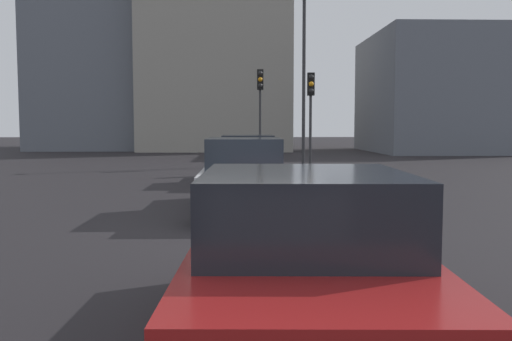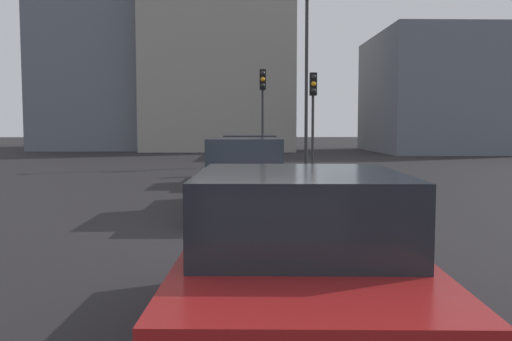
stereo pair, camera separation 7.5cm
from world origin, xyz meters
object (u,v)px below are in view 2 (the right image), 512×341
(car_red_third, at_px, (298,262))
(traffic_light_near_right, at_px, (313,101))
(traffic_light_near_left, at_px, (263,97))
(car_grey_lead, at_px, (250,160))
(car_white_second, at_px, (245,176))
(street_lamp_kerbside, at_px, (307,66))

(car_red_third, xyz_separation_m, traffic_light_near_right, (17.77, -2.36, 2.12))
(traffic_light_near_left, bearing_deg, car_grey_lead, -5.04)
(car_grey_lead, height_order, car_red_third, car_grey_lead)
(car_white_second, relative_size, traffic_light_near_right, 1.22)
(car_red_third, height_order, traffic_light_near_left, traffic_light_near_left)
(car_red_third, distance_m, traffic_light_near_right, 18.06)
(car_white_second, bearing_deg, street_lamp_kerbside, -11.01)
(traffic_light_near_left, bearing_deg, car_red_third, -0.76)
(car_grey_lead, xyz_separation_m, car_red_third, (-13.58, -0.22, -0.03))
(car_grey_lead, height_order, car_white_second, car_white_second)
(car_red_third, bearing_deg, car_white_second, 5.33)
(car_white_second, bearing_deg, car_red_third, -176.33)
(traffic_light_near_right, xyz_separation_m, street_lamp_kerbside, (4.37, -0.23, 1.80))
(car_grey_lead, relative_size, street_lamp_kerbside, 0.58)
(car_white_second, distance_m, traffic_light_near_right, 10.89)
(car_white_second, height_order, street_lamp_kerbside, street_lamp_kerbside)
(car_grey_lead, bearing_deg, traffic_light_near_right, -31.11)
(car_red_third, xyz_separation_m, street_lamp_kerbside, (22.15, -2.59, 3.92))
(car_grey_lead, distance_m, car_red_third, 13.58)
(car_grey_lead, relative_size, traffic_light_near_left, 1.07)
(traffic_light_near_left, height_order, traffic_light_near_right, traffic_light_near_left)
(traffic_light_near_left, bearing_deg, traffic_light_near_right, 34.87)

